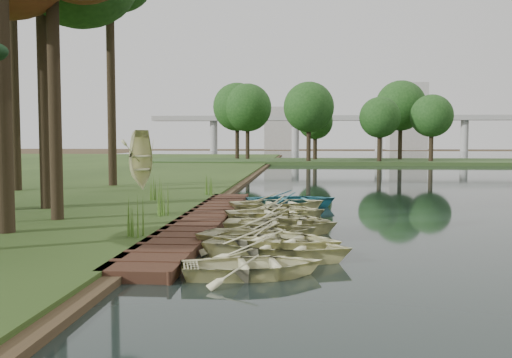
# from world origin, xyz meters

# --- Properties ---
(ground) EXTENTS (300.00, 300.00, 0.00)m
(ground) POSITION_xyz_m (0.00, 0.00, 0.00)
(ground) COLOR #3D2F1D
(boardwalk) EXTENTS (1.60, 16.00, 0.30)m
(boardwalk) POSITION_xyz_m (-1.60, 0.00, 0.15)
(boardwalk) COLOR #382015
(boardwalk) RESTS_ON ground
(peninsula) EXTENTS (50.00, 14.00, 0.45)m
(peninsula) POSITION_xyz_m (8.00, 50.00, 0.23)
(peninsula) COLOR #2E471F
(peninsula) RESTS_ON ground
(far_trees) EXTENTS (45.60, 5.60, 8.80)m
(far_trees) POSITION_xyz_m (4.67, 50.00, 6.43)
(far_trees) COLOR black
(far_trees) RESTS_ON peninsula
(bridge) EXTENTS (95.90, 4.00, 8.60)m
(bridge) POSITION_xyz_m (12.31, 120.00, 7.08)
(bridge) COLOR #A5A5A0
(bridge) RESTS_ON ground
(building_a) EXTENTS (10.00, 8.00, 18.00)m
(building_a) POSITION_xyz_m (30.00, 140.00, 9.00)
(building_a) COLOR #A5A5A0
(building_a) RESTS_ON ground
(building_b) EXTENTS (8.00, 8.00, 12.00)m
(building_b) POSITION_xyz_m (-5.00, 145.00, 6.00)
(building_b) COLOR #A5A5A0
(building_b) RESTS_ON ground
(rowboat_0) EXTENTS (3.41, 2.77, 0.62)m
(rowboat_0) POSITION_xyz_m (0.74, -7.17, 0.36)
(rowboat_0) COLOR beige
(rowboat_0) RESTS_ON water
(rowboat_1) EXTENTS (4.16, 3.44, 0.75)m
(rowboat_1) POSITION_xyz_m (1.17, -5.39, 0.42)
(rowboat_1) COLOR beige
(rowboat_1) RESTS_ON water
(rowboat_2) EXTENTS (4.52, 3.88, 0.79)m
(rowboat_2) POSITION_xyz_m (0.93, -4.54, 0.44)
(rowboat_2) COLOR beige
(rowboat_2) RESTS_ON water
(rowboat_3) EXTENTS (3.87, 3.39, 0.67)m
(rowboat_3) POSITION_xyz_m (0.71, -3.09, 0.38)
(rowboat_3) COLOR beige
(rowboat_3) RESTS_ON water
(rowboat_4) EXTENTS (3.50, 2.54, 0.71)m
(rowboat_4) POSITION_xyz_m (1.10, -1.63, 0.41)
(rowboat_4) COLOR beige
(rowboat_4) RESTS_ON water
(rowboat_5) EXTENTS (3.90, 3.41, 0.67)m
(rowboat_5) POSITION_xyz_m (1.14, -0.47, 0.39)
(rowboat_5) COLOR beige
(rowboat_5) RESTS_ON water
(rowboat_6) EXTENTS (4.15, 3.50, 0.73)m
(rowboat_6) POSITION_xyz_m (0.87, 0.87, 0.42)
(rowboat_6) COLOR beige
(rowboat_6) RESTS_ON water
(rowboat_7) EXTENTS (4.06, 3.59, 0.70)m
(rowboat_7) POSITION_xyz_m (1.00, 2.02, 0.40)
(rowboat_7) COLOR beige
(rowboat_7) RESTS_ON water
(rowboat_8) EXTENTS (4.52, 3.88, 0.79)m
(rowboat_8) POSITION_xyz_m (0.83, 3.44, 0.45)
(rowboat_8) COLOR beige
(rowboat_8) RESTS_ON water
(rowboat_9) EXTENTS (4.24, 3.40, 0.78)m
(rowboat_9) POSITION_xyz_m (1.30, 4.91, 0.44)
(rowboat_9) COLOR teal
(rowboat_9) RESTS_ON water
(stored_rowboat) EXTENTS (3.78, 3.51, 0.64)m
(stored_rowboat) POSITION_xyz_m (-6.49, 9.70, 0.62)
(stored_rowboat) COLOR beige
(stored_rowboat) RESTS_ON bank
(reeds_0) EXTENTS (0.60, 0.60, 0.98)m
(reeds_0) POSITION_xyz_m (-2.69, -4.07, 0.79)
(reeds_0) COLOR #3F661E
(reeds_0) RESTS_ON bank
(reeds_1) EXTENTS (0.60, 0.60, 1.04)m
(reeds_1) POSITION_xyz_m (-3.04, 0.18, 0.82)
(reeds_1) COLOR #3F661E
(reeds_1) RESTS_ON bank
(reeds_2) EXTENTS (0.60, 0.60, 0.95)m
(reeds_2) POSITION_xyz_m (-4.51, 5.17, 0.78)
(reeds_2) COLOR #3F661E
(reeds_2) RESTS_ON bank
(reeds_3) EXTENTS (0.60, 0.60, 0.86)m
(reeds_3) POSITION_xyz_m (-2.60, 7.76, 0.73)
(reeds_3) COLOR #3F661E
(reeds_3) RESTS_ON bank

